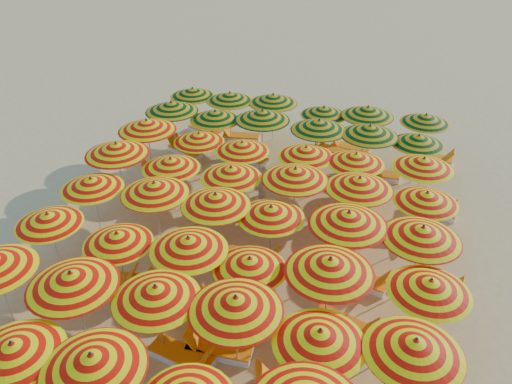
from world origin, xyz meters
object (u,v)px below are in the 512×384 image
umbrella_46 (368,111)px  umbrella_36 (171,107)px  umbrella_10 (320,337)px  umbrella_24 (116,149)px  umbrella_27 (295,174)px  lounger_18 (377,175)px  umbrella_2 (92,362)px  umbrella_13 (117,238)px  umbrella_19 (154,188)px  umbrella_41 (418,140)px  umbrella_43 (230,97)px  beachgoer_a (261,189)px  umbrella_32 (242,147)px  lounger_9 (361,279)px  umbrella_11 (415,347)px  lounger_14 (163,171)px  umbrella_14 (189,244)px  umbrella_35 (423,163)px  lounger_19 (206,130)px  umbrella_38 (262,115)px  lounger_10 (432,287)px  lounger_16 (185,150)px  lounger_11 (218,212)px  umbrella_22 (348,218)px  lounger_17 (248,157)px  umbrella_23 (422,233)px  lounger_3 (218,349)px  lounger_13 (402,234)px  umbrella_37 (215,115)px  umbrella_21 (271,212)px  lounger_15 (431,212)px  lounger_8 (253,258)px  umbrella_26 (231,172)px  lounger_12 (336,229)px  umbrella_29 (427,198)px  umbrella_1 (13,350)px  umbrella_17 (430,286)px  lounger_20 (240,137)px  umbrella_45 (324,111)px  umbrella_15 (250,264)px  lounger_21 (331,150)px  umbrella_34 (356,158)px  umbrella_42 (193,92)px  umbrella_39 (319,125)px  lounger_23 (433,159)px  umbrella_47 (426,119)px  umbrella_16 (330,265)px  lounger_2 (183,356)px  umbrella_44 (273,99)px  lounger_6 (175,290)px  lounger_22 (349,148)px  umbrella_8 (156,293)px  lounger_4 (290,383)px

umbrella_46 → umbrella_36: bearing=-167.0°
umbrella_10 → umbrella_24: umbrella_24 is taller
umbrella_27 → lounger_18: size_ratio=1.59×
umbrella_2 → umbrella_13: 4.44m
umbrella_19 → umbrella_41: size_ratio=1.25×
umbrella_43 → beachgoer_a: (2.90, -5.20, -1.34)m
umbrella_32 → lounger_9: (5.00, -4.14, -1.76)m
umbrella_11 → lounger_14: bearing=139.6°
umbrella_14 → umbrella_35: bearing=46.7°
umbrella_41 → lounger_19: bearing=167.7°
umbrella_38 → lounger_10: (6.94, -6.37, -2.00)m
lounger_10 → lounger_16: bearing=161.1°
umbrella_10 → lounger_11: (-4.70, 6.39, -1.81)m
umbrella_22 → lounger_17: 8.28m
umbrella_23 → umbrella_46: size_ratio=0.94×
umbrella_43 → lounger_14: bearing=-111.0°
lounger_3 → lounger_18: 10.69m
lounger_13 → umbrella_37: bearing=143.7°
umbrella_21 → lounger_15: 6.70m
umbrella_37 → lounger_8: bearing=-61.2°
umbrella_11 → lounger_18: 10.73m
umbrella_26 → umbrella_46: (4.00, 6.26, 0.11)m
umbrella_11 → lounger_12: (-2.40, 6.32, -1.88)m
umbrella_27 → lounger_12: (1.51, 0.02, -1.96)m
lounger_8 → umbrella_29: bearing=29.1°
umbrella_1 → lounger_19: umbrella_1 is taller
umbrella_13 → lounger_11: (1.37, 4.32, -1.70)m
umbrella_17 → lounger_19: umbrella_17 is taller
lounger_20 → umbrella_45: bearing=171.6°
umbrella_15 → lounger_8: (-0.54, 2.20, -1.70)m
umbrella_41 → lounger_18: umbrella_41 is taller
lounger_9 → lounger_21: same height
umbrella_13 → umbrella_29: bearing=28.3°
umbrella_34 → umbrella_42: (-8.01, 4.41, 0.03)m
umbrella_39 → lounger_23: umbrella_39 is taller
umbrella_23 → lounger_3: bearing=-141.3°
umbrella_13 → lounger_23: 14.04m
umbrella_47 → lounger_11: bearing=-137.6°
umbrella_36 → lounger_3: 11.77m
umbrella_16 → lounger_12: bearing=93.9°
lounger_2 → lounger_8: size_ratio=1.03×
umbrella_44 → lounger_6: 10.86m
umbrella_35 → lounger_22: (-2.87, 4.09, -1.83)m
umbrella_8 → lounger_9: bearing=40.5°
umbrella_23 → umbrella_46: 8.54m
lounger_3 → lounger_19: bearing=-70.5°
umbrella_17 → lounger_21: bearing=110.7°
lounger_4 → lounger_17: 11.51m
umbrella_10 → umbrella_26: 7.50m
umbrella_47 → lounger_17: bearing=-164.1°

